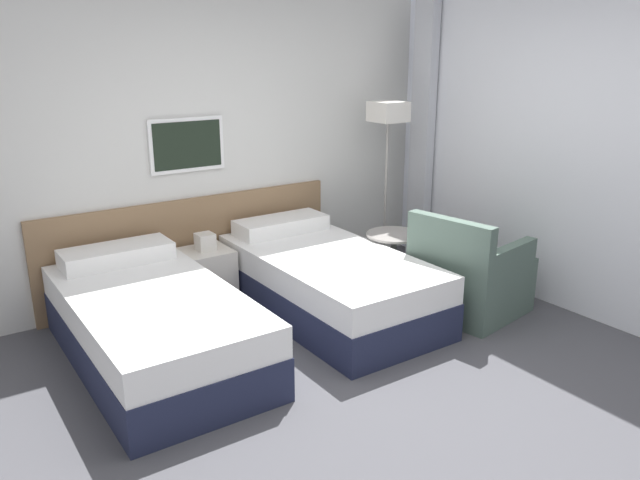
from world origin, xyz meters
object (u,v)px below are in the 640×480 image
at_px(bed_near_window, 327,281).
at_px(side_table, 394,251).
at_px(bed_near_door, 153,325).
at_px(nightstand, 207,275).
at_px(floor_lamp, 388,125).
at_px(armchair, 469,279).

bearing_deg(bed_near_window, side_table, 2.08).
distance_m(bed_near_window, side_table, 0.73).
height_order(bed_near_door, nightstand, bed_near_door).
height_order(nightstand, side_table, nightstand).
xyz_separation_m(bed_near_window, side_table, (0.72, 0.03, 0.12)).
bearing_deg(floor_lamp, bed_near_door, -166.90).
bearing_deg(nightstand, bed_near_door, -135.13).
relative_size(bed_near_door, nightstand, 3.21).
bearing_deg(side_table, armchair, -71.81).
bearing_deg(side_table, floor_lamp, 56.71).
relative_size(bed_near_door, side_table, 3.63).
xyz_separation_m(floor_lamp, side_table, (-0.37, -0.56, -1.00)).
xyz_separation_m(bed_near_door, side_table, (2.16, 0.03, 0.12)).
distance_m(bed_near_door, side_table, 2.17).
relative_size(bed_near_door, floor_lamp, 1.22).
distance_m(nightstand, armchair, 2.15).
distance_m(bed_near_window, floor_lamp, 1.66).
distance_m(side_table, armchair, 0.71).
relative_size(floor_lamp, armchair, 1.80).
relative_size(bed_near_window, floor_lamp, 1.22).
xyz_separation_m(bed_near_window, armchair, (0.94, -0.64, 0.03)).
distance_m(bed_near_window, nightstand, 1.02).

